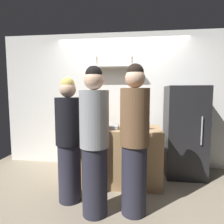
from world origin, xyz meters
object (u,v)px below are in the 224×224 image
(wine_bottle_dark_glass, at_px, (76,121))
(wine_bottle_amber_glass, at_px, (128,121))
(baking_pan, at_px, (107,127))
(utensil_holder, at_px, (146,126))
(refrigerator, at_px, (184,131))
(person_grey_hoodie, at_px, (94,143))
(person_brown_jacket, at_px, (134,141))
(person_blonde, at_px, (69,141))
(water_bottle_plastic, at_px, (89,119))

(wine_bottle_dark_glass, height_order, wine_bottle_amber_glass, wine_bottle_dark_glass)
(baking_pan, xyz_separation_m, utensil_holder, (0.59, -0.00, 0.03))
(refrigerator, xyz_separation_m, person_grey_hoodie, (-1.33, -1.26, 0.09))
(baking_pan, xyz_separation_m, wine_bottle_amber_glass, (0.32, -0.04, 0.10))
(baking_pan, bearing_deg, person_brown_jacket, -59.65)
(person_brown_jacket, distance_m, person_blonde, 0.88)
(person_blonde, height_order, person_grey_hoodie, person_grey_hoodie)
(refrigerator, distance_m, wine_bottle_dark_glass, 1.87)
(wine_bottle_dark_glass, bearing_deg, person_brown_jacket, -33.09)
(baking_pan, xyz_separation_m, water_bottle_plastic, (-0.36, 0.30, 0.07))
(person_blonde, bearing_deg, utensil_holder, 116.53)
(person_grey_hoodie, bearing_deg, person_blonde, 167.33)
(wine_bottle_amber_glass, relative_size, person_brown_jacket, 0.19)
(wine_bottle_dark_glass, distance_m, person_blonde, 0.46)
(baking_pan, relative_size, person_brown_jacket, 0.19)
(wine_bottle_amber_glass, relative_size, person_grey_hoodie, 0.19)
(person_brown_jacket, height_order, person_grey_hoodie, person_brown_jacket)
(wine_bottle_dark_glass, bearing_deg, refrigerator, 19.00)
(utensil_holder, bearing_deg, refrigerator, 33.70)
(water_bottle_plastic, relative_size, person_grey_hoodie, 0.13)
(utensil_holder, height_order, wine_bottle_dark_glass, wine_bottle_dark_glass)
(utensil_holder, bearing_deg, person_grey_hoodie, -128.49)
(baking_pan, xyz_separation_m, wine_bottle_dark_glass, (-0.46, -0.14, 0.11))
(utensil_holder, distance_m, person_grey_hoodie, 1.02)
(utensil_holder, height_order, person_grey_hoodie, person_grey_hoodie)
(wine_bottle_dark_glass, relative_size, person_blonde, 0.21)
(water_bottle_plastic, bearing_deg, refrigerator, 5.67)
(utensil_holder, relative_size, person_blonde, 0.13)
(utensil_holder, xyz_separation_m, person_grey_hoodie, (-0.63, -0.80, -0.07))
(utensil_holder, xyz_separation_m, wine_bottle_dark_glass, (-1.06, -0.14, 0.08))
(water_bottle_plastic, height_order, person_blonde, person_blonde)
(refrigerator, distance_m, utensil_holder, 0.85)
(refrigerator, xyz_separation_m, person_blonde, (-1.72, -1.01, 0.03))
(refrigerator, relative_size, utensil_holder, 7.17)
(baking_pan, height_order, person_grey_hoodie, person_grey_hoodie)
(baking_pan, distance_m, person_grey_hoodie, 0.80)
(baking_pan, relative_size, person_grey_hoodie, 0.19)
(wine_bottle_amber_glass, xyz_separation_m, person_blonde, (-0.76, -0.51, -0.21))
(refrigerator, xyz_separation_m, wine_bottle_amber_glass, (-0.97, -0.50, 0.24))
(wine_bottle_dark_glass, height_order, person_grey_hoodie, person_grey_hoodie)
(person_brown_jacket, relative_size, person_blonde, 1.08)
(wine_bottle_dark_glass, xyz_separation_m, person_brown_jacket, (0.89, -0.58, -0.13))
(person_brown_jacket, bearing_deg, person_grey_hoodie, -78.29)
(refrigerator, relative_size, water_bottle_plastic, 6.87)
(water_bottle_plastic, xyz_separation_m, person_grey_hoodie, (0.32, -1.10, -0.12))
(utensil_holder, height_order, wine_bottle_amber_glass, wine_bottle_amber_glass)
(wine_bottle_dark_glass, relative_size, wine_bottle_amber_glass, 1.03)
(wine_bottle_dark_glass, relative_size, person_brown_jacket, 0.20)
(baking_pan, xyz_separation_m, person_brown_jacket, (0.42, -0.72, -0.03))
(water_bottle_plastic, bearing_deg, person_blonde, -95.04)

